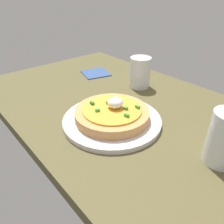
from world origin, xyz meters
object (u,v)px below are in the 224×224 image
at_px(plate, 112,120).
at_px(cup_near, 140,74).
at_px(napkin, 96,73).
at_px(pizza, 112,113).
at_px(cup_far, 224,141).

relative_size(plate, cup_near, 2.48).
distance_m(plate, napkin, 0.39).
distance_m(pizza, cup_far, 0.29).
xyz_separation_m(cup_far, napkin, (-0.61, 0.12, -0.06)).
xyz_separation_m(pizza, cup_far, (0.28, 0.08, 0.03)).
height_order(pizza, napkin, pizza).
bearing_deg(napkin, cup_near, 11.81).
height_order(cup_near, napkin, cup_near).
relative_size(cup_near, cup_far, 0.90).
bearing_deg(pizza, cup_near, 116.60).
relative_size(pizza, cup_far, 1.67).
xyz_separation_m(plate, cup_far, (0.28, 0.08, 0.05)).
height_order(cup_far, napkin, cup_far).
xyz_separation_m(plate, napkin, (-0.34, 0.20, -0.01)).
bearing_deg(cup_near, cup_far, -22.38).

